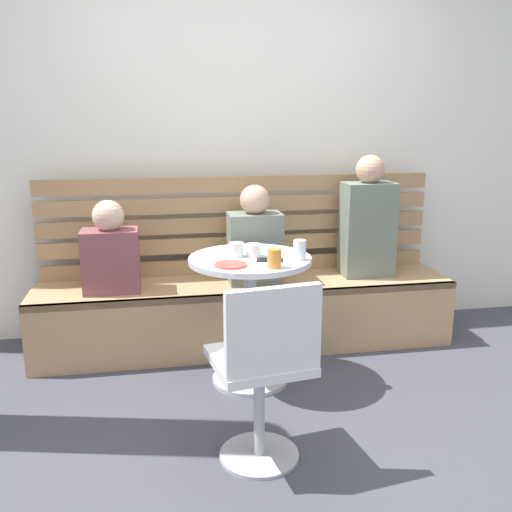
{
  "coord_description": "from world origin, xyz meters",
  "views": [
    {
      "loc": [
        -0.57,
        -2.29,
        1.5
      ],
      "look_at": [
        -0.03,
        0.66,
        0.75
      ],
      "focal_mm": 39.72,
      "sensor_mm": 36.0,
      "label": 1
    }
  ],
  "objects_px": {
    "booth_bench": "(246,314)",
    "person_child_middle": "(255,240)",
    "cup_glass_short": "(236,250)",
    "plate_small": "(231,265)",
    "white_chair": "(264,367)",
    "cafe_table": "(250,295)",
    "cup_water_clear": "(300,250)",
    "person_adult": "(368,222)",
    "cup_tumbler_orange": "(274,258)",
    "person_child_left": "(110,252)",
    "cup_ceramic_white": "(253,250)",
    "phone_on_table": "(270,260)"
  },
  "relations": [
    {
      "from": "booth_bench",
      "to": "person_child_middle",
      "type": "relative_size",
      "value": 4.26
    },
    {
      "from": "cup_glass_short",
      "to": "plate_small",
      "type": "bearing_deg",
      "value": -107.28
    },
    {
      "from": "white_chair",
      "to": "plate_small",
      "type": "bearing_deg",
      "value": 94.42
    },
    {
      "from": "cafe_table",
      "to": "cup_water_clear",
      "type": "xyz_separation_m",
      "value": [
        0.25,
        -0.11,
        0.28
      ]
    },
    {
      "from": "cup_glass_short",
      "to": "plate_small",
      "type": "height_order",
      "value": "cup_glass_short"
    },
    {
      "from": "white_chair",
      "to": "person_child_middle",
      "type": "relative_size",
      "value": 1.34
    },
    {
      "from": "booth_bench",
      "to": "person_adult",
      "type": "relative_size",
      "value": 3.34
    },
    {
      "from": "cafe_table",
      "to": "cup_glass_short",
      "type": "xyz_separation_m",
      "value": [
        -0.07,
        0.02,
        0.26
      ]
    },
    {
      "from": "cup_tumbler_orange",
      "to": "plate_small",
      "type": "xyz_separation_m",
      "value": [
        -0.21,
        0.08,
        -0.04
      ]
    },
    {
      "from": "cup_water_clear",
      "to": "white_chair",
      "type": "bearing_deg",
      "value": -115.22
    },
    {
      "from": "cup_glass_short",
      "to": "white_chair",
      "type": "bearing_deg",
      "value": -90.5
    },
    {
      "from": "cup_tumbler_orange",
      "to": "person_adult",
      "type": "bearing_deg",
      "value": 44.48
    },
    {
      "from": "white_chair",
      "to": "cafe_table",
      "type": "bearing_deg",
      "value": 84.42
    },
    {
      "from": "booth_bench",
      "to": "cup_water_clear",
      "type": "height_order",
      "value": "cup_water_clear"
    },
    {
      "from": "cup_water_clear",
      "to": "plate_small",
      "type": "relative_size",
      "value": 0.65
    },
    {
      "from": "white_chair",
      "to": "plate_small",
      "type": "height_order",
      "value": "white_chair"
    },
    {
      "from": "person_child_left",
      "to": "person_child_middle",
      "type": "xyz_separation_m",
      "value": [
        0.9,
        0.03,
        0.03
      ]
    },
    {
      "from": "booth_bench",
      "to": "person_child_left",
      "type": "bearing_deg",
      "value": -177.66
    },
    {
      "from": "cafe_table",
      "to": "cup_ceramic_white",
      "type": "distance_m",
      "value": 0.26
    },
    {
      "from": "cup_tumbler_orange",
      "to": "phone_on_table",
      "type": "relative_size",
      "value": 0.71
    },
    {
      "from": "cup_ceramic_white",
      "to": "plate_small",
      "type": "relative_size",
      "value": 0.47
    },
    {
      "from": "person_child_left",
      "to": "plate_small",
      "type": "bearing_deg",
      "value": -44.7
    },
    {
      "from": "person_adult",
      "to": "cup_glass_short",
      "type": "height_order",
      "value": "person_adult"
    },
    {
      "from": "cafe_table",
      "to": "white_chair",
      "type": "distance_m",
      "value": 0.82
    },
    {
      "from": "plate_small",
      "to": "person_child_left",
      "type": "bearing_deg",
      "value": 135.3
    },
    {
      "from": "booth_bench",
      "to": "person_adult",
      "type": "distance_m",
      "value": 1.02
    },
    {
      "from": "person_child_left",
      "to": "cup_tumbler_orange",
      "type": "relative_size",
      "value": 5.66
    },
    {
      "from": "booth_bench",
      "to": "person_child_middle",
      "type": "height_order",
      "value": "person_child_middle"
    },
    {
      "from": "booth_bench",
      "to": "person_child_left",
      "type": "relative_size",
      "value": 4.77
    },
    {
      "from": "person_child_left",
      "to": "cup_glass_short",
      "type": "relative_size",
      "value": 7.08
    },
    {
      "from": "person_child_middle",
      "to": "phone_on_table",
      "type": "xyz_separation_m",
      "value": [
        -0.03,
        -0.61,
        0.02
      ]
    },
    {
      "from": "plate_small",
      "to": "cafe_table",
      "type": "bearing_deg",
      "value": 51.55
    },
    {
      "from": "person_child_left",
      "to": "cup_ceramic_white",
      "type": "relative_size",
      "value": 7.08
    },
    {
      "from": "cup_ceramic_white",
      "to": "person_adult",
      "type": "bearing_deg",
      "value": 31.62
    },
    {
      "from": "person_adult",
      "to": "person_child_middle",
      "type": "distance_m",
      "value": 0.78
    },
    {
      "from": "booth_bench",
      "to": "phone_on_table",
      "type": "relative_size",
      "value": 19.29
    },
    {
      "from": "person_child_middle",
      "to": "plate_small",
      "type": "bearing_deg",
      "value": -110.15
    },
    {
      "from": "plate_small",
      "to": "phone_on_table",
      "type": "bearing_deg",
      "value": 17.31
    },
    {
      "from": "white_chair",
      "to": "cup_water_clear",
      "type": "xyz_separation_m",
      "value": [
        0.33,
        0.7,
        0.33
      ]
    },
    {
      "from": "booth_bench",
      "to": "person_child_left",
      "type": "distance_m",
      "value": 0.96
    },
    {
      "from": "white_chair",
      "to": "person_child_left",
      "type": "xyz_separation_m",
      "value": [
        -0.7,
        1.3,
        0.22
      ]
    },
    {
      "from": "booth_bench",
      "to": "cup_ceramic_white",
      "type": "xyz_separation_m",
      "value": [
        -0.04,
        -0.5,
        0.55
      ]
    },
    {
      "from": "booth_bench",
      "to": "cup_water_clear",
      "type": "distance_m",
      "value": 0.87
    },
    {
      "from": "booth_bench",
      "to": "white_chair",
      "type": "bearing_deg",
      "value": -95.94
    },
    {
      "from": "person_adult",
      "to": "person_child_middle",
      "type": "height_order",
      "value": "person_adult"
    },
    {
      "from": "cafe_table",
      "to": "person_child_left",
      "type": "xyz_separation_m",
      "value": [
        -0.78,
        0.48,
        0.17
      ]
    },
    {
      "from": "cup_ceramic_white",
      "to": "phone_on_table",
      "type": "bearing_deg",
      "value": -57.48
    },
    {
      "from": "plate_small",
      "to": "phone_on_table",
      "type": "relative_size",
      "value": 1.21
    },
    {
      "from": "cup_tumbler_orange",
      "to": "phone_on_table",
      "type": "bearing_deg",
      "value": 86.93
    },
    {
      "from": "cafe_table",
      "to": "person_adult",
      "type": "relative_size",
      "value": 0.92
    }
  ]
}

